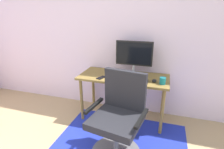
{
  "coord_description": "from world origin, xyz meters",
  "views": [
    {
      "loc": [
        0.82,
        -0.51,
        1.6
      ],
      "look_at": [
        0.17,
        1.59,
        0.8
      ],
      "focal_mm": 28.26,
      "sensor_mm": 36.0,
      "label": 1
    }
  ],
  "objects_px": {
    "desk": "(123,81)",
    "keyboard": "(132,80)",
    "computer_mouse": "(154,81)",
    "coffee_cup": "(163,81)",
    "monitor": "(134,55)",
    "office_chair": "(118,123)",
    "cell_phone": "(101,78)"
  },
  "relations": [
    {
      "from": "keyboard",
      "to": "office_chair",
      "type": "bearing_deg",
      "value": -93.25
    },
    {
      "from": "computer_mouse",
      "to": "monitor",
      "type": "bearing_deg",
      "value": 143.6
    },
    {
      "from": "keyboard",
      "to": "coffee_cup",
      "type": "xyz_separation_m",
      "value": [
        0.4,
        0.01,
        0.04
      ]
    },
    {
      "from": "computer_mouse",
      "to": "desk",
      "type": "bearing_deg",
      "value": 167.45
    },
    {
      "from": "office_chair",
      "to": "cell_phone",
      "type": "bearing_deg",
      "value": 135.49
    },
    {
      "from": "computer_mouse",
      "to": "coffee_cup",
      "type": "height_order",
      "value": "coffee_cup"
    },
    {
      "from": "coffee_cup",
      "to": "office_chair",
      "type": "relative_size",
      "value": 0.09
    },
    {
      "from": "cell_phone",
      "to": "office_chair",
      "type": "bearing_deg",
      "value": -33.62
    },
    {
      "from": "cell_phone",
      "to": "coffee_cup",
      "type": "bearing_deg",
      "value": 22.19
    },
    {
      "from": "monitor",
      "to": "cell_phone",
      "type": "height_order",
      "value": "monitor"
    },
    {
      "from": "cell_phone",
      "to": "office_chair",
      "type": "relative_size",
      "value": 0.14
    },
    {
      "from": "keyboard",
      "to": "office_chair",
      "type": "height_order",
      "value": "office_chair"
    },
    {
      "from": "desk",
      "to": "monitor",
      "type": "xyz_separation_m",
      "value": [
        0.12,
        0.14,
        0.38
      ]
    },
    {
      "from": "monitor",
      "to": "computer_mouse",
      "type": "height_order",
      "value": "monitor"
    },
    {
      "from": "desk",
      "to": "keyboard",
      "type": "distance_m",
      "value": 0.23
    },
    {
      "from": "monitor",
      "to": "cell_phone",
      "type": "distance_m",
      "value": 0.59
    },
    {
      "from": "desk",
      "to": "cell_phone",
      "type": "bearing_deg",
      "value": -149.47
    },
    {
      "from": "office_chair",
      "to": "keyboard",
      "type": "bearing_deg",
      "value": 96.18
    },
    {
      "from": "keyboard",
      "to": "office_chair",
      "type": "distance_m",
      "value": 0.66
    },
    {
      "from": "office_chair",
      "to": "computer_mouse",
      "type": "bearing_deg",
      "value": 72.23
    },
    {
      "from": "computer_mouse",
      "to": "coffee_cup",
      "type": "relative_size",
      "value": 1.13
    },
    {
      "from": "keyboard",
      "to": "computer_mouse",
      "type": "bearing_deg",
      "value": 9.31
    },
    {
      "from": "desk",
      "to": "computer_mouse",
      "type": "relative_size",
      "value": 12.44
    },
    {
      "from": "keyboard",
      "to": "coffee_cup",
      "type": "bearing_deg",
      "value": 0.81
    },
    {
      "from": "keyboard",
      "to": "office_chair",
      "type": "xyz_separation_m",
      "value": [
        -0.03,
        -0.58,
        -0.31
      ]
    },
    {
      "from": "keyboard",
      "to": "cell_phone",
      "type": "relative_size",
      "value": 3.07
    },
    {
      "from": "monitor",
      "to": "keyboard",
      "type": "bearing_deg",
      "value": -82.25
    },
    {
      "from": "monitor",
      "to": "computer_mouse",
      "type": "distance_m",
      "value": 0.5
    },
    {
      "from": "computer_mouse",
      "to": "coffee_cup",
      "type": "distance_m",
      "value": 0.12
    },
    {
      "from": "monitor",
      "to": "office_chair",
      "type": "distance_m",
      "value": 1.06
    },
    {
      "from": "keyboard",
      "to": "cell_phone",
      "type": "bearing_deg",
      "value": -177.17
    },
    {
      "from": "desk",
      "to": "computer_mouse",
      "type": "distance_m",
      "value": 0.47
    }
  ]
}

